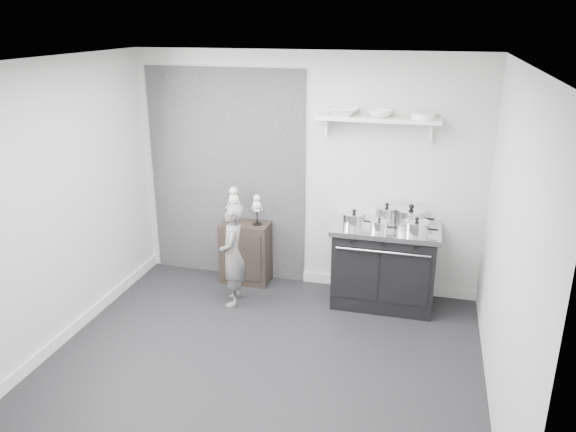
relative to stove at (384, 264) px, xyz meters
The scene contains 16 objects.
ground 1.83m from the stove, 123.44° to the right, with size 4.00×4.00×0.00m, color black.
room_shell 2.07m from the stove, 128.71° to the right, with size 4.02×3.62×2.71m.
wall_shelf 1.57m from the stove, 130.98° to the left, with size 1.30×0.26×0.24m.
stove is the anchor object (origin of this frame).
side_cabinet 1.66m from the stove, behind, with size 0.57×0.33×0.74m, color black.
child 1.67m from the stove, 165.45° to the right, with size 0.42×0.28×1.16m, color slate.
pot_front_left 0.64m from the stove, 163.22° to the right, with size 0.33×0.24×0.19m.
pot_back_left 0.56m from the stove, 97.74° to the left, with size 0.34×0.25×0.21m.
pot_back_right 0.60m from the stove, 23.93° to the left, with size 0.41×0.32×0.23m.
pot_front_right 0.63m from the stove, 27.29° to the right, with size 0.35×0.26×0.18m.
pot_front_center 0.55m from the stove, 110.15° to the right, with size 0.28×0.19×0.15m.
skeleton_full 1.86m from the stove, behind, with size 0.14×0.09×0.50m, color silver, non-canonical shape.
skeleton_torso 1.58m from the stove, behind, with size 0.12×0.07×0.42m, color silver, non-canonical shape.
bowl_large 1.72m from the stove, 160.47° to the left, with size 0.33×0.33×0.08m, color white.
bowl_small 1.64m from the stove, 128.38° to the left, with size 0.25×0.25×0.08m, color white.
plate_stack 1.65m from the stove, 34.12° to the left, with size 0.24×0.24×0.06m, color white.
Camera 1 is at (1.35, -4.23, 3.02)m, focal length 35.00 mm.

